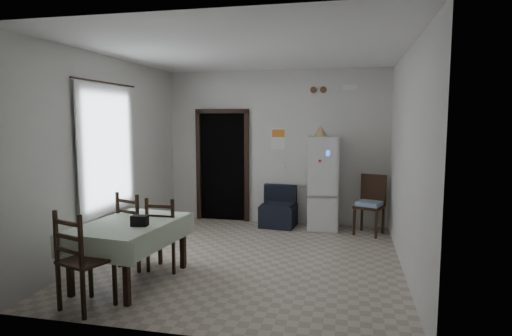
{
  "coord_description": "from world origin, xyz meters",
  "views": [
    {
      "loc": [
        1.38,
        -5.76,
        1.98
      ],
      "look_at": [
        0.0,
        0.5,
        1.25
      ],
      "focal_mm": 30.0,
      "sensor_mm": 36.0,
      "label": 1
    }
  ],
  "objects": [
    {
      "name": "doorway",
      "position": [
        -1.05,
        2.45,
        1.06
      ],
      "size": [
        1.06,
        0.52,
        2.22
      ],
      "color": "black",
      "rests_on": "ground"
    },
    {
      "name": "dining_chair_far_right",
      "position": [
        -0.97,
        -0.62,
        0.49
      ],
      "size": [
        0.43,
        0.43,
        0.98
      ],
      "primitive_type": null,
      "rotation": [
        0.0,
        0.0,
        3.12
      ],
      "color": "black",
      "rests_on": "ground"
    },
    {
      "name": "curtain_rod",
      "position": [
        -2.03,
        -0.2,
        2.5
      ],
      "size": [
        0.02,
        1.6,
        0.02
      ],
      "primitive_type": "cylinder",
      "rotation": [
        1.57,
        0.0,
        0.0
      ],
      "color": "black",
      "rests_on": "ground"
    },
    {
      "name": "ceiling",
      "position": [
        0.0,
        0.0,
        2.9
      ],
      "size": [
        4.2,
        4.5,
        0.02
      ],
      "primitive_type": null,
      "color": "white",
      "rests_on": "ground"
    },
    {
      "name": "dining_chair_far_left",
      "position": [
        -1.37,
        -0.61,
        0.51
      ],
      "size": [
        0.56,
        0.56,
        1.03
      ],
      "primitive_type": null,
      "rotation": [
        0.0,
        0.0,
        2.79
      ],
      "color": "black",
      "rests_on": "ground"
    },
    {
      "name": "calendar",
      "position": [
        0.05,
        2.24,
        1.62
      ],
      "size": [
        0.28,
        0.02,
        0.4
      ],
      "primitive_type": "cube",
      "color": "white",
      "rests_on": "ground"
    },
    {
      "name": "navy_seat",
      "position": [
        0.11,
        1.93,
        0.38
      ],
      "size": [
        0.68,
        0.66,
        0.75
      ],
      "primitive_type": null,
      "rotation": [
        0.0,
        0.0,
        -0.09
      ],
      "color": "black",
      "rests_on": "ground"
    },
    {
      "name": "tan_cone",
      "position": [
        0.87,
        1.88,
        1.78
      ],
      "size": [
        0.24,
        0.24,
        0.19
      ],
      "primitive_type": "cone",
      "rotation": [
        0.0,
        0.0,
        -0.0
      ],
      "color": "tan",
      "rests_on": "fridge"
    },
    {
      "name": "calendar_image",
      "position": [
        0.05,
        2.23,
        1.72
      ],
      "size": [
        0.24,
        0.01,
        0.14
      ],
      "primitive_type": "cube",
      "color": "orange",
      "rests_on": "ground"
    },
    {
      "name": "wall_front",
      "position": [
        0.0,
        -2.25,
        1.45
      ],
      "size": [
        4.2,
        0.02,
        2.9
      ],
      "primitive_type": null,
      "color": "silver",
      "rests_on": "ground"
    },
    {
      "name": "vent_left",
      "position": [
        0.7,
        2.23,
        2.52
      ],
      "size": [
        0.12,
        0.03,
        0.12
      ],
      "primitive_type": "cylinder",
      "rotation": [
        1.57,
        0.0,
        0.0
      ],
      "color": "#513520",
      "rests_on": "ground"
    },
    {
      "name": "wall_left",
      "position": [
        -2.1,
        0.0,
        1.45
      ],
      "size": [
        0.02,
        4.5,
        2.9
      ],
      "primitive_type": null,
      "color": "silver",
      "rests_on": "ground"
    },
    {
      "name": "vent_right",
      "position": [
        0.88,
        2.23,
        2.52
      ],
      "size": [
        0.12,
        0.03,
        0.12
      ],
      "primitive_type": "cylinder",
      "rotation": [
        1.57,
        0.0,
        0.0
      ],
      "color": "#513520",
      "rests_on": "ground"
    },
    {
      "name": "ground",
      "position": [
        0.0,
        0.0,
        0.0
      ],
      "size": [
        4.5,
        4.5,
        0.0
      ],
      "primitive_type": "plane",
      "color": "#B8A896",
      "rests_on": "ground"
    },
    {
      "name": "dining_table",
      "position": [
        -1.2,
        -1.14,
        0.37
      ],
      "size": [
        1.09,
        1.52,
        0.74
      ],
      "primitive_type": null,
      "rotation": [
        0.0,
        0.0,
        -0.11
      ],
      "color": "#ADBEA3",
      "rests_on": "ground"
    },
    {
      "name": "fridge",
      "position": [
        0.92,
        1.93,
        0.84
      ],
      "size": [
        0.58,
        0.58,
        1.68
      ],
      "primitive_type": null,
      "rotation": [
        0.0,
        0.0,
        0.06
      ],
      "color": "silver",
      "rests_on": "ground"
    },
    {
      "name": "black_bag",
      "position": [
        -1.0,
        -1.28,
        0.8
      ],
      "size": [
        0.2,
        0.14,
        0.12
      ],
      "primitive_type": "cube",
      "rotation": [
        0.0,
        0.0,
        0.14
      ],
      "color": "black",
      "rests_on": "dining_table"
    },
    {
      "name": "wall_right",
      "position": [
        2.1,
        0.0,
        1.45
      ],
      "size": [
        0.02,
        4.5,
        2.9
      ],
      "primitive_type": null,
      "color": "silver",
      "rests_on": "ground"
    },
    {
      "name": "window_recess",
      "position": [
        -2.15,
        -0.2,
        1.55
      ],
      "size": [
        0.1,
        1.2,
        1.6
      ],
      "primitive_type": "cube",
      "color": "silver",
      "rests_on": "ground"
    },
    {
      "name": "wall_back",
      "position": [
        0.0,
        2.25,
        1.45
      ],
      "size": [
        4.2,
        0.02,
        2.9
      ],
      "primitive_type": null,
      "color": "silver",
      "rests_on": "ground"
    },
    {
      "name": "emergency_light",
      "position": [
        1.35,
        2.21,
        2.55
      ],
      "size": [
        0.25,
        0.07,
        0.09
      ],
      "primitive_type": "cube",
      "color": "white",
      "rests_on": "ground"
    },
    {
      "name": "dining_chair_near_head",
      "position": [
        -1.28,
        -1.93,
        0.53
      ],
      "size": [
        0.58,
        0.58,
        1.06
      ],
      "primitive_type": null,
      "rotation": [
        0.0,
        0.0,
        2.82
      ],
      "color": "black",
      "rests_on": "ground"
    },
    {
      "name": "corner_chair",
      "position": [
        1.73,
        1.71,
        0.51
      ],
      "size": [
        0.57,
        0.57,
        1.03
      ],
      "primitive_type": null,
      "rotation": [
        0.0,
        0.0,
        -0.36
      ],
      "color": "black",
      "rests_on": "ground"
    },
    {
      "name": "curtain",
      "position": [
        -2.04,
        -0.2,
        1.55
      ],
      "size": [
        0.02,
        1.45,
        1.85
      ],
      "primitive_type": "cube",
      "color": "silver",
      "rests_on": "ground"
    },
    {
      "name": "light_switch",
      "position": [
        0.15,
        2.24,
        1.1
      ],
      "size": [
        0.08,
        0.02,
        0.12
      ],
      "primitive_type": "cube",
      "color": "beige",
      "rests_on": "ground"
    }
  ]
}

